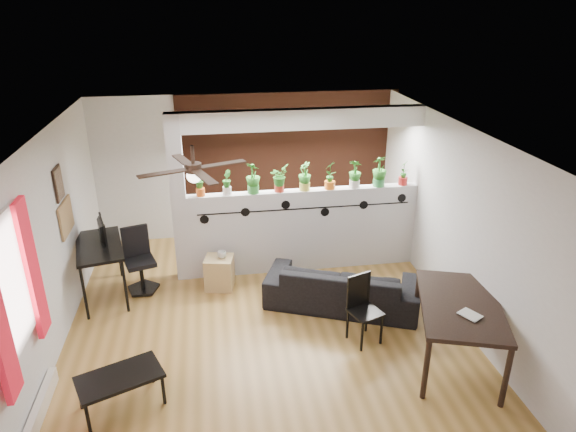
{
  "coord_description": "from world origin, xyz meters",
  "views": [
    {
      "loc": [
        -0.63,
        -5.79,
        4.05
      ],
      "look_at": [
        0.4,
        0.6,
        1.32
      ],
      "focal_mm": 32.0,
      "sensor_mm": 36.0,
      "label": 1
    }
  ],
  "objects_px": {
    "potted_plant_7": "(380,170)",
    "computer_desk": "(99,250)",
    "potted_plant_5": "(330,174)",
    "cup": "(222,255)",
    "ceiling_fan": "(194,171)",
    "potted_plant_8": "(404,172)",
    "potted_plant_3": "(279,178)",
    "folding_chair": "(362,302)",
    "dining_table": "(460,310)",
    "potted_plant_6": "(355,173)",
    "coffee_table": "(120,379)",
    "potted_plant_4": "(305,175)",
    "potted_plant_1": "(227,182)",
    "office_chair": "(140,264)",
    "cube_shelf": "(219,273)",
    "potted_plant_2": "(253,177)",
    "potted_plant_0": "(200,183)",
    "sofa": "(342,286)"
  },
  "relations": [
    {
      "from": "potted_plant_7",
      "to": "computer_desk",
      "type": "relative_size",
      "value": 0.39
    },
    {
      "from": "computer_desk",
      "to": "potted_plant_7",
      "type": "bearing_deg",
      "value": 5.36
    },
    {
      "from": "potted_plant_5",
      "to": "cup",
      "type": "distance_m",
      "value": 2.05
    },
    {
      "from": "ceiling_fan",
      "to": "potted_plant_8",
      "type": "bearing_deg",
      "value": 29.51
    },
    {
      "from": "potted_plant_5",
      "to": "potted_plant_3",
      "type": "bearing_deg",
      "value": 180.0
    },
    {
      "from": "potted_plant_5",
      "to": "potted_plant_7",
      "type": "bearing_deg",
      "value": 0.0
    },
    {
      "from": "potted_plant_3",
      "to": "folding_chair",
      "type": "distance_m",
      "value": 2.36
    },
    {
      "from": "potted_plant_8",
      "to": "computer_desk",
      "type": "bearing_deg",
      "value": -175.09
    },
    {
      "from": "computer_desk",
      "to": "ceiling_fan",
      "type": "bearing_deg",
      "value": -44.05
    },
    {
      "from": "potted_plant_5",
      "to": "dining_table",
      "type": "bearing_deg",
      "value": -69.75
    },
    {
      "from": "potted_plant_6",
      "to": "coffee_table",
      "type": "relative_size",
      "value": 0.45
    },
    {
      "from": "potted_plant_4",
      "to": "ceiling_fan",
      "type": "bearing_deg",
      "value": -131.63
    },
    {
      "from": "potted_plant_6",
      "to": "potted_plant_1",
      "type": "bearing_deg",
      "value": 180.0
    },
    {
      "from": "potted_plant_1",
      "to": "potted_plant_4",
      "type": "bearing_deg",
      "value": 0.0
    },
    {
      "from": "potted_plant_5",
      "to": "office_chair",
      "type": "bearing_deg",
      "value": -174.47
    },
    {
      "from": "potted_plant_6",
      "to": "cube_shelf",
      "type": "bearing_deg",
      "value": -169.04
    },
    {
      "from": "potted_plant_8",
      "to": "potted_plant_6",
      "type": "bearing_deg",
      "value": 180.0
    },
    {
      "from": "potted_plant_2",
      "to": "potted_plant_0",
      "type": "bearing_deg",
      "value": 180.0
    },
    {
      "from": "potted_plant_5",
      "to": "computer_desk",
      "type": "distance_m",
      "value": 3.56
    },
    {
      "from": "potted_plant_0",
      "to": "cube_shelf",
      "type": "xyz_separation_m",
      "value": [
        0.21,
        -0.42,
        -1.3
      ]
    },
    {
      "from": "dining_table",
      "to": "coffee_table",
      "type": "bearing_deg",
      "value": -177.78
    },
    {
      "from": "potted_plant_8",
      "to": "cube_shelf",
      "type": "relative_size",
      "value": 0.8
    },
    {
      "from": "potted_plant_7",
      "to": "computer_desk",
      "type": "distance_m",
      "value": 4.34
    },
    {
      "from": "cube_shelf",
      "to": "computer_desk",
      "type": "relative_size",
      "value": 0.4
    },
    {
      "from": "potted_plant_4",
      "to": "coffee_table",
      "type": "bearing_deg",
      "value": -132.27
    },
    {
      "from": "sofa",
      "to": "dining_table",
      "type": "xyz_separation_m",
      "value": [
        1.02,
        -1.42,
        0.43
      ]
    },
    {
      "from": "potted_plant_5",
      "to": "potted_plant_4",
      "type": "bearing_deg",
      "value": 180.0
    },
    {
      "from": "potted_plant_5",
      "to": "coffee_table",
      "type": "xyz_separation_m",
      "value": [
        -2.9,
        -2.75,
        -1.23
      ]
    },
    {
      "from": "potted_plant_5",
      "to": "office_chair",
      "type": "distance_m",
      "value": 3.17
    },
    {
      "from": "cube_shelf",
      "to": "computer_desk",
      "type": "xyz_separation_m",
      "value": [
        -1.68,
        0.02,
        0.51
      ]
    },
    {
      "from": "ceiling_fan",
      "to": "potted_plant_4",
      "type": "bearing_deg",
      "value": 48.37
    },
    {
      "from": "coffee_table",
      "to": "cube_shelf",
      "type": "bearing_deg",
      "value": 64.21
    },
    {
      "from": "potted_plant_1",
      "to": "potted_plant_0",
      "type": "bearing_deg",
      "value": 180.0
    },
    {
      "from": "potted_plant_7",
      "to": "coffee_table",
      "type": "xyz_separation_m",
      "value": [
        -3.69,
        -2.75,
        -1.25
      ]
    },
    {
      "from": "cup",
      "to": "folding_chair",
      "type": "xyz_separation_m",
      "value": [
        1.69,
        -1.55,
        -0.02
      ]
    },
    {
      "from": "folding_chair",
      "to": "office_chair",
      "type": "bearing_deg",
      "value": 149.84
    },
    {
      "from": "potted_plant_2",
      "to": "cube_shelf",
      "type": "distance_m",
      "value": 1.53
    },
    {
      "from": "potted_plant_5",
      "to": "potted_plant_6",
      "type": "relative_size",
      "value": 1.01
    },
    {
      "from": "potted_plant_0",
      "to": "potted_plant_4",
      "type": "height_order",
      "value": "potted_plant_4"
    },
    {
      "from": "potted_plant_7",
      "to": "coffee_table",
      "type": "height_order",
      "value": "potted_plant_7"
    },
    {
      "from": "ceiling_fan",
      "to": "dining_table",
      "type": "xyz_separation_m",
      "value": [
        2.95,
        -0.8,
        -1.59
      ]
    },
    {
      "from": "potted_plant_1",
      "to": "computer_desk",
      "type": "xyz_separation_m",
      "value": [
        -1.86,
        -0.4,
        -0.79
      ]
    },
    {
      "from": "potted_plant_3",
      "to": "folding_chair",
      "type": "bearing_deg",
      "value": -68.86
    },
    {
      "from": "potted_plant_3",
      "to": "computer_desk",
      "type": "relative_size",
      "value": 0.33
    },
    {
      "from": "potted_plant_4",
      "to": "potted_plant_7",
      "type": "height_order",
      "value": "potted_plant_7"
    },
    {
      "from": "potted_plant_0",
      "to": "office_chair",
      "type": "xyz_separation_m",
      "value": [
        -0.96,
        -0.28,
        -1.12
      ]
    },
    {
      "from": "cup",
      "to": "office_chair",
      "type": "relative_size",
      "value": 0.14
    },
    {
      "from": "potted_plant_4",
      "to": "office_chair",
      "type": "bearing_deg",
      "value": -173.62
    },
    {
      "from": "ceiling_fan",
      "to": "dining_table",
      "type": "distance_m",
      "value": 3.45
    },
    {
      "from": "coffee_table",
      "to": "potted_plant_1",
      "type": "bearing_deg",
      "value": 64.44
    }
  ]
}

